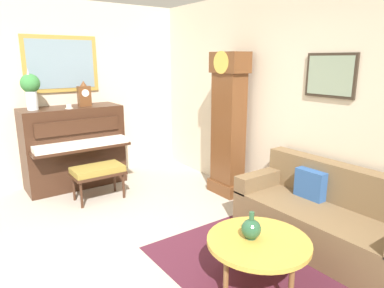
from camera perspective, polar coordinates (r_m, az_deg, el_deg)
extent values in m
cube|color=#B2A899|center=(3.74, -13.43, -18.40)|extent=(6.40, 6.00, 0.10)
cube|color=beige|center=(5.70, -24.41, 7.41)|extent=(0.10, 4.90, 2.80)
cube|color=#B28E3D|center=(5.71, -20.86, 12.28)|extent=(0.03, 1.10, 0.84)
cube|color=#7A93A3|center=(5.69, -20.82, 12.28)|extent=(0.01, 0.98, 0.72)
cube|color=beige|center=(4.63, 14.19, 6.99)|extent=(5.30, 0.10, 2.80)
cube|color=#33281E|center=(4.11, 21.98, 10.49)|extent=(0.60, 0.03, 0.48)
cube|color=gray|center=(4.09, 21.85, 10.50)|extent=(0.54, 0.01, 0.42)
cube|color=#4C1E2D|center=(3.47, 11.77, -19.97)|extent=(2.10, 1.50, 0.01)
cube|color=#3D2316|center=(5.59, -19.01, -0.42)|extent=(0.60, 1.44, 1.23)
cube|color=#3D2316|center=(5.17, -17.67, -0.68)|extent=(0.28, 1.38, 0.04)
cube|color=white|center=(5.16, -17.71, -0.04)|extent=(0.26, 1.32, 0.08)
cube|color=#3D2316|center=(5.21, -18.29, 2.76)|extent=(0.03, 1.20, 0.20)
cube|color=#3D2316|center=(4.97, -15.32, -4.72)|extent=(0.42, 0.70, 0.04)
cube|color=olive|center=(4.95, -15.37, -4.06)|extent=(0.40, 0.68, 0.08)
cylinder|color=#3D2316|center=(4.80, -17.86, -8.09)|extent=(0.04, 0.04, 0.36)
cylinder|color=#3D2316|center=(5.00, -11.29, -6.80)|extent=(0.04, 0.04, 0.36)
cylinder|color=#3D2316|center=(5.09, -19.00, -6.92)|extent=(0.04, 0.04, 0.36)
cylinder|color=#3D2316|center=(5.27, -12.74, -5.76)|extent=(0.04, 0.04, 0.36)
cube|color=brown|center=(5.15, 5.78, -7.03)|extent=(0.52, 0.34, 0.18)
cube|color=brown|center=(4.92, 6.01, 1.70)|extent=(0.44, 0.28, 1.78)
cube|color=brown|center=(4.81, 6.31, 13.30)|extent=(0.52, 0.32, 0.28)
cylinder|color=gold|center=(4.71, 4.87, 13.32)|extent=(0.30, 0.02, 0.30)
cylinder|color=gold|center=(4.88, 5.59, 2.32)|extent=(0.03, 0.03, 0.70)
cube|color=brown|center=(3.92, 20.98, -13.00)|extent=(1.90, 0.80, 0.42)
cube|color=brown|center=(4.00, 23.89, -6.34)|extent=(1.90, 0.20, 0.44)
cube|color=brown|center=(4.29, 11.72, -5.80)|extent=(0.18, 0.80, 0.20)
cube|color=#2D5699|center=(4.04, 19.00, -6.33)|extent=(0.34, 0.12, 0.32)
cylinder|color=gold|center=(3.08, 10.97, -15.60)|extent=(0.88, 0.88, 0.04)
torus|color=brown|center=(3.08, 10.97, -15.60)|extent=(0.88, 0.88, 0.04)
cylinder|color=brown|center=(3.43, 15.13, -16.79)|extent=(0.04, 0.04, 0.40)
cylinder|color=brown|center=(3.01, 16.10, -21.71)|extent=(0.04, 0.04, 0.40)
cylinder|color=brown|center=(2.99, 5.63, -21.47)|extent=(0.04, 0.04, 0.40)
cylinder|color=brown|center=(3.41, 6.24, -16.54)|extent=(0.04, 0.04, 0.40)
cube|color=brown|center=(5.50, -17.43, 7.59)|extent=(0.12, 0.18, 0.30)
cylinder|color=white|center=(5.44, -17.26, 8.07)|extent=(0.01, 0.11, 0.11)
cone|color=brown|center=(5.49, -17.58, 9.56)|extent=(0.10, 0.10, 0.08)
cylinder|color=silver|center=(5.32, -24.99, 6.52)|extent=(0.15, 0.15, 0.26)
sphere|color=#387F3D|center=(5.30, -25.26, 9.09)|extent=(0.26, 0.26, 0.26)
cone|color=#D199B7|center=(5.26, -25.56, 10.46)|extent=(0.06, 0.06, 0.16)
cylinder|color=white|center=(5.30, -19.70, 5.60)|extent=(0.12, 0.12, 0.01)
cylinder|color=white|center=(5.29, -19.72, 5.88)|extent=(0.08, 0.08, 0.06)
cylinder|color=#234C33|center=(3.08, 9.71, -15.01)|extent=(0.09, 0.09, 0.01)
sphere|color=#285638|center=(3.04, 9.77, -13.71)|extent=(0.17, 0.17, 0.17)
cylinder|color=#285638|center=(2.99, 9.86, -11.75)|extent=(0.04, 0.04, 0.08)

